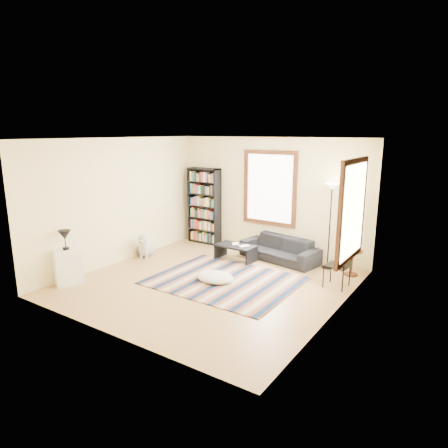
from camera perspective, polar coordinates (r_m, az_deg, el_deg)
The scene contains 21 objects.
floor at distance 8.03m, azimuth -2.01°, elevation -8.69°, with size 5.00×5.00×0.10m, color #AE854F.
ceiling at distance 7.46m, azimuth -2.19°, elevation 12.46°, with size 5.00×5.00×0.10m, color white.
wall_back at distance 9.76m, azimuth 6.73°, elevation 4.00°, with size 5.00×0.10×2.80m, color #FCE1AA.
wall_front at distance 5.80m, azimuth -17.03°, elevation -2.82°, with size 5.00×0.10×2.80m, color #FCE1AA.
wall_left at distance 9.32m, azimuth -14.93°, elevation 3.21°, with size 0.10×5.00×2.80m, color #FCE1AA.
wall_right at distance 6.49m, azimuth 16.47°, elevation -1.12°, with size 0.10×5.00×2.80m, color #FCE1AA.
window_back at distance 9.66m, azimuth 6.54°, elevation 5.11°, with size 1.20×0.06×1.60m, color white.
window_right at distance 7.22m, azimuth 17.90°, elevation 1.83°, with size 0.06×1.20×1.60m, color white.
rug at distance 8.09m, azimuth 0.09°, elevation -8.06°, with size 2.79×2.23×0.02m, color #0C2340.
sofa at distance 9.35m, azimuth 7.93°, elevation -3.54°, with size 1.86×0.73×0.54m, color black.
bookshelf at distance 10.60m, azimuth -2.83°, elevation 2.61°, with size 0.90×0.30×2.00m, color black.
coffee_table at distance 9.31m, azimuth 1.71°, elevation -4.09°, with size 0.90×0.50×0.36m, color black.
book_a at distance 9.30m, azimuth 1.19°, elevation -2.87°, with size 0.20×0.15×0.02m, color beige.
book_b at distance 9.22m, azimuth 2.67°, elevation -3.04°, with size 0.16×0.22×0.02m, color beige.
floor_cushion at distance 8.02m, azimuth -1.32°, elevation -7.58°, with size 0.79×0.59×0.20m, color white.
floor_lamp at distance 8.86m, azimuth 14.86°, elevation -0.39°, with size 0.30×0.30×1.86m, color black, non-canonical shape.
side_table at distance 8.73m, azimuth 17.79°, elevation -5.29°, with size 0.40×0.40×0.54m, color #431F10.
folding_chair at distance 7.96m, azimuth 15.87°, elevation -5.74°, with size 0.42×0.40×0.86m, color black.
white_cabinet at distance 8.43m, azimuth -21.45°, elevation -5.67°, with size 0.38×0.50×0.70m, color white.
table_lamp at distance 8.28m, azimuth -21.77°, elevation -2.12°, with size 0.24×0.24×0.38m, color black, non-canonical shape.
dog at distance 9.73m, azimuth -11.07°, elevation -2.91°, with size 0.41×0.57×0.57m, color silver, non-canonical shape.
Camera 1 is at (4.38, -6.03, 2.94)m, focal length 32.00 mm.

